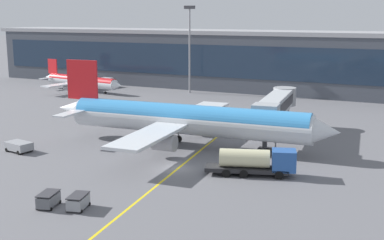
# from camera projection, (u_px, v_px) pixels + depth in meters

# --- Properties ---
(ground_plane) EXTENTS (700.00, 700.00, 0.00)m
(ground_plane) POSITION_uv_depth(u_px,v_px,m) (175.00, 168.00, 64.67)
(ground_plane) COLOR slate
(apron_lead_in_line) EXTENTS (10.47, 79.39, 0.01)m
(apron_lead_in_line) POSITION_uv_depth(u_px,v_px,m) (183.00, 164.00, 66.37)
(apron_lead_in_line) COLOR yellow
(apron_lead_in_line) RESTS_ON ground_plane
(terminal_building) EXTENTS (182.05, 16.74, 15.11)m
(terminal_building) POSITION_uv_depth(u_px,v_px,m) (301.00, 62.00, 125.87)
(terminal_building) COLOR #424751
(terminal_building) RESTS_ON ground_plane
(main_airliner) EXTENTS (44.25, 35.02, 12.15)m
(main_airliner) POSITION_uv_depth(u_px,v_px,m) (185.00, 119.00, 74.62)
(main_airliner) COLOR silver
(main_airliner) RESTS_ON ground_plane
(jet_bridge) EXTENTS (6.08, 20.88, 6.75)m
(jet_bridge) POSITION_uv_depth(u_px,v_px,m) (277.00, 105.00, 80.83)
(jet_bridge) COLOR #B2B7BC
(jet_bridge) RESTS_ON ground_plane
(fuel_tanker) EXTENTS (11.04, 5.79, 3.25)m
(fuel_tanker) POSITION_uv_depth(u_px,v_px,m) (257.00, 161.00, 61.39)
(fuel_tanker) COLOR #232326
(fuel_tanker) RESTS_ON ground_plane
(pushback_tug) EXTENTS (4.13, 2.90, 1.40)m
(pushback_tug) POSITION_uv_depth(u_px,v_px,m) (19.00, 146.00, 72.20)
(pushback_tug) COLOR gray
(pushback_tug) RESTS_ON ground_plane
(baggage_cart_0) EXTENTS (2.20, 2.96, 1.48)m
(baggage_cart_0) POSITION_uv_depth(u_px,v_px,m) (48.00, 199.00, 51.49)
(baggage_cart_0) COLOR #595B60
(baggage_cart_0) RESTS_ON ground_plane
(baggage_cart_1) EXTENTS (2.20, 2.96, 1.48)m
(baggage_cart_1) POSITION_uv_depth(u_px,v_px,m) (78.00, 201.00, 50.89)
(baggage_cart_1) COLOR gray
(baggage_cart_1) RESTS_ON ground_plane
(commuter_jet_far) EXTENTS (27.59, 21.95, 7.65)m
(commuter_jet_far) POSITION_uv_depth(u_px,v_px,m) (81.00, 81.00, 129.27)
(commuter_jet_far) COLOR silver
(commuter_jet_far) RESTS_ON ground_plane
(apron_light_mast_0) EXTENTS (2.80, 0.50, 21.22)m
(apron_light_mast_0) POSITION_uv_depth(u_px,v_px,m) (190.00, 42.00, 124.97)
(apron_light_mast_0) COLOR gray
(apron_light_mast_0) RESTS_ON ground_plane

